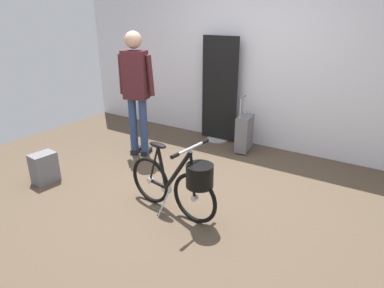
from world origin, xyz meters
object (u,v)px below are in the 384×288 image
folding_bike_foreground (181,182)px  backpack_on_floor (44,168)px  floor_banner_stand (219,96)px  visitor_near_wall (136,87)px  rolling_suitcase (244,133)px

folding_bike_foreground → backpack_on_floor: folding_bike_foreground is taller
floor_banner_stand → visitor_near_wall: (-0.68, -1.15, 0.27)m
rolling_suitcase → backpack_on_floor: 2.75m
backpack_on_floor → visitor_near_wall: bearing=71.8°
folding_bike_foreground → rolling_suitcase: rolling_suitcase is taller
folding_bike_foreground → visitor_near_wall: size_ratio=0.65×
visitor_near_wall → rolling_suitcase: bearing=36.9°
backpack_on_floor → floor_banner_stand: bearing=65.6°
backpack_on_floor → folding_bike_foreground: bearing=8.8°
visitor_near_wall → rolling_suitcase: size_ratio=2.07×
visitor_near_wall → backpack_on_floor: size_ratio=4.63×
visitor_near_wall → backpack_on_floor: visitor_near_wall is taller
visitor_near_wall → rolling_suitcase: 1.69m
floor_banner_stand → folding_bike_foreground: floor_banner_stand is taller
rolling_suitcase → floor_banner_stand: bearing=158.0°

